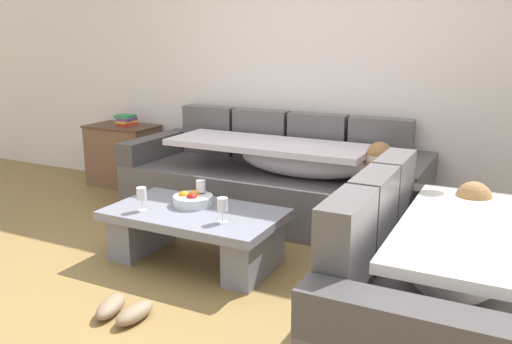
{
  "coord_description": "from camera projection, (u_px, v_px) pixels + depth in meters",
  "views": [
    {
      "loc": [
        1.7,
        -2.37,
        1.54
      ],
      "look_at": [
        -0.02,
        1.06,
        0.55
      ],
      "focal_mm": 37.13,
      "sensor_mm": 36.0,
      "label": 1
    }
  ],
  "objects": [
    {
      "name": "wine_glass_near_right",
      "position": [
        223.0,
        205.0,
        3.36
      ],
      "size": [
        0.07,
        0.07,
        0.17
      ],
      "color": "silver",
      "rests_on": "coffee_table"
    },
    {
      "name": "fruit_bowl",
      "position": [
        192.0,
        200.0,
        3.73
      ],
      "size": [
        0.28,
        0.28,
        0.1
      ],
      "color": "silver",
      "rests_on": "coffee_table"
    },
    {
      "name": "ground_plane",
      "position": [
        181.0,
        300.0,
        3.18
      ],
      "size": [
        14.0,
        14.0,
        0.0
      ],
      "primitive_type": "plane",
      "color": "olive"
    },
    {
      "name": "back_wall",
      "position": [
        314.0,
        58.0,
        4.7
      ],
      "size": [
        9.0,
        0.1,
        2.7
      ],
      "primitive_type": "cube",
      "color": "white",
      "rests_on": "ground_plane"
    },
    {
      "name": "couch_along_wall",
      "position": [
        277.0,
        181.0,
        4.55
      ],
      "size": [
        2.59,
        0.92,
        0.88
      ],
      "color": "#5A5759",
      "rests_on": "ground_plane"
    },
    {
      "name": "side_cabinet",
      "position": [
        124.0,
        155.0,
        5.56
      ],
      "size": [
        0.72,
        0.44,
        0.64
      ],
      "color": "brown",
      "rests_on": "ground_plane"
    },
    {
      "name": "coffee_table",
      "position": [
        195.0,
        230.0,
        3.66
      ],
      "size": [
        1.2,
        0.68,
        0.38
      ],
      "color": "gray",
      "rests_on": "ground_plane"
    },
    {
      "name": "book_stack_on_cabinet",
      "position": [
        126.0,
        120.0,
        5.45
      ],
      "size": [
        0.18,
        0.21,
        0.11
      ],
      "color": "red",
      "rests_on": "side_cabinet"
    },
    {
      "name": "pair_of_shoes",
      "position": [
        123.0,
        310.0,
        2.98
      ],
      "size": [
        0.33,
        0.29,
        0.09
      ],
      "color": "#8C7259",
      "rests_on": "ground_plane"
    },
    {
      "name": "wine_glass_near_left",
      "position": [
        142.0,
        195.0,
        3.59
      ],
      "size": [
        0.07,
        0.07,
        0.17
      ],
      "color": "silver",
      "rests_on": "coffee_table"
    },
    {
      "name": "wine_glass_far_back",
      "position": [
        201.0,
        187.0,
        3.77
      ],
      "size": [
        0.07,
        0.07,
        0.17
      ],
      "color": "silver",
      "rests_on": "coffee_table"
    },
    {
      "name": "couch_near_window",
      "position": [
        441.0,
        289.0,
        2.6
      ],
      "size": [
        0.92,
        1.73,
        0.88
      ],
      "rotation": [
        0.0,
        0.0,
        1.57
      ],
      "color": "#5A5759",
      "rests_on": "ground_plane"
    }
  ]
}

